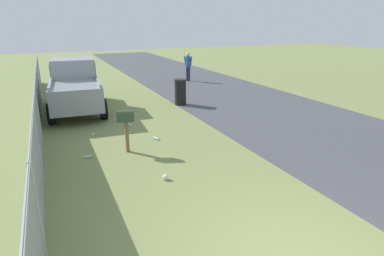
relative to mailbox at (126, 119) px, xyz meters
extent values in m
cube|color=#47474C|center=(0.40, -6.41, -0.97)|extent=(60.00, 6.34, 0.01)
cube|color=brown|center=(0.00, 0.00, -0.52)|extent=(0.09, 0.09, 0.91)
cube|color=#334C33|center=(0.00, 0.00, 0.04)|extent=(0.35, 0.51, 0.22)
cylinder|color=#334C33|center=(0.00, 0.00, 0.15)|extent=(0.35, 0.51, 0.20)
cube|color=red|center=(0.11, 0.00, 0.11)|extent=(0.02, 0.04, 0.18)
cube|color=#93999E|center=(5.27, 0.84, -0.09)|extent=(5.01, 2.19, 0.90)
cube|color=#93999E|center=(5.85, 0.80, 0.74)|extent=(1.78, 1.80, 0.76)
cube|color=black|center=(5.85, 0.80, 0.74)|extent=(1.74, 1.83, 0.53)
cube|color=#93999E|center=(4.26, 1.76, 0.42)|extent=(2.54, 0.27, 0.12)
cube|color=#93999E|center=(4.13, 0.08, 0.42)|extent=(2.54, 0.27, 0.12)
cylinder|color=black|center=(6.94, 1.63, -0.59)|extent=(0.78, 0.32, 0.76)
cylinder|color=black|center=(6.81, -0.19, -0.59)|extent=(0.78, 0.32, 0.76)
cylinder|color=black|center=(3.73, 1.87, -0.59)|extent=(0.78, 0.32, 0.76)
cylinder|color=black|center=(3.59, 0.05, -0.59)|extent=(0.78, 0.32, 0.76)
cylinder|color=black|center=(4.41, -3.47, -0.44)|extent=(0.50, 0.50, 1.06)
cylinder|color=black|center=(4.41, -3.47, 0.13)|extent=(0.53, 0.53, 0.08)
cylinder|color=#2D3351|center=(9.69, -6.25, -0.54)|extent=(0.14, 0.14, 0.87)
cylinder|color=#2D3351|center=(9.80, -6.16, -0.54)|extent=(0.14, 0.14, 0.87)
cylinder|color=#335999|center=(9.74, -6.21, 0.23)|extent=(0.30, 0.30, 0.65)
sphere|color=beige|center=(9.74, -6.21, 0.67)|extent=(0.24, 0.24, 0.24)
cylinder|color=#335999|center=(9.59, -6.34, 0.26)|extent=(0.09, 0.18, 0.60)
cylinder|color=#335999|center=(9.90, -6.08, 0.26)|extent=(0.09, 0.18, 0.60)
cylinder|color=#9EA3A8|center=(-3.74, 2.23, -0.14)|extent=(0.07, 0.07, 1.66)
cylinder|color=#9EA3A8|center=(-0.97, 2.23, -0.14)|extent=(0.07, 0.07, 1.66)
cylinder|color=#9EA3A8|center=(1.80, 2.23, -0.14)|extent=(0.07, 0.07, 1.66)
cylinder|color=#9EA3A8|center=(4.57, 2.23, -0.14)|extent=(0.07, 0.07, 1.66)
cylinder|color=#9EA3A8|center=(7.34, 2.23, -0.14)|extent=(0.07, 0.07, 1.66)
cylinder|color=#9EA3A8|center=(10.11, 2.23, -0.14)|extent=(0.07, 0.07, 1.66)
cylinder|color=#9EA3A8|center=(12.88, 2.23, -0.14)|extent=(0.07, 0.07, 1.66)
cube|color=#9EA3A8|center=(3.18, 2.23, 0.65)|extent=(19.39, 0.04, 0.04)
cube|color=gray|center=(3.18, 2.23, -0.14)|extent=(19.39, 0.01, 1.66)
sphere|color=silver|center=(-2.07, -0.39, -0.90)|extent=(0.14, 0.14, 0.14)
cylinder|color=#B2D8BF|center=(0.03, 1.11, -0.94)|extent=(0.10, 0.23, 0.07)
cylinder|color=#B2D8BF|center=(2.34, -0.62, -0.94)|extent=(0.23, 0.09, 0.07)
cube|color=silver|center=(1.96, 0.70, -0.97)|extent=(0.15, 0.14, 0.01)
cylinder|color=#B2D8BF|center=(0.61, -1.05, -0.94)|extent=(0.23, 0.16, 0.07)
camera|label=1|loc=(-8.44, 1.83, 2.57)|focal=29.73mm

